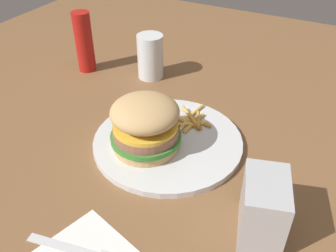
{
  "coord_description": "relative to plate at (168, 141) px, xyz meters",
  "views": [
    {
      "loc": [
        -0.24,
        0.48,
        0.44
      ],
      "look_at": [
        0.01,
        -0.0,
        0.04
      ],
      "focal_mm": 38.83,
      "sensor_mm": 36.0,
      "label": 1
    }
  ],
  "objects": [
    {
      "name": "plate",
      "position": [
        0.0,
        0.0,
        0.0
      ],
      "size": [
        0.28,
        0.28,
        0.01
      ],
      "primitive_type": "cylinder",
      "color": "silver",
      "rests_on": "ground_plane"
    },
    {
      "name": "drink_glass",
      "position": [
        0.16,
        -0.22,
        0.04
      ],
      "size": [
        0.06,
        0.06,
        0.11
      ],
      "color": "silver",
      "rests_on": "ground_plane"
    },
    {
      "name": "fork",
      "position": [
        -0.01,
        0.27,
        -0.0
      ],
      "size": [
        0.17,
        0.05,
        0.0
      ],
      "color": "silver",
      "rests_on": "napkin"
    },
    {
      "name": "ketchup_bottle",
      "position": [
        0.33,
        -0.17,
        0.07
      ],
      "size": [
        0.04,
        0.04,
        0.15
      ],
      "primitive_type": "cylinder",
      "color": "#B21914",
      "rests_on": "ground_plane"
    },
    {
      "name": "sandwich",
      "position": [
        0.03,
        0.04,
        0.06
      ],
      "size": [
        0.13,
        0.13,
        0.1
      ],
      "color": "tan",
      "rests_on": "plate"
    },
    {
      "name": "fries_pile",
      "position": [
        -0.02,
        -0.07,
        0.01
      ],
      "size": [
        0.09,
        0.11,
        0.01
      ],
      "color": "gold",
      "rests_on": "plate"
    },
    {
      "name": "napkin_dispenser",
      "position": [
        -0.21,
        0.12,
        0.04
      ],
      "size": [
        0.08,
        0.1,
        0.1
      ],
      "primitive_type": "cube",
      "rotation": [
        0.0,
        0.0,
        4.99
      ],
      "color": "#B7BABF",
      "rests_on": "ground_plane"
    },
    {
      "name": "napkin",
      "position": [
        -0.01,
        0.27,
        -0.01
      ],
      "size": [
        0.14,
        0.14,
        0.0
      ],
      "primitive_type": "cube",
      "rotation": [
        0.0,
        0.0,
        -0.28
      ],
      "color": "white",
      "rests_on": "ground_plane"
    },
    {
      "name": "ground_plane",
      "position": [
        -0.01,
        0.0,
        -0.01
      ],
      "size": [
        1.6,
        1.6,
        0.0
      ],
      "primitive_type": "plane",
      "color": "brown"
    }
  ]
}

